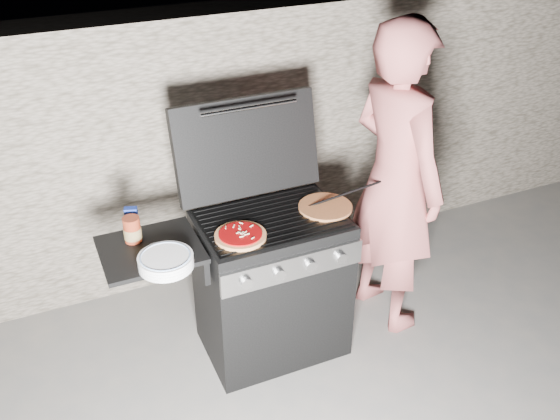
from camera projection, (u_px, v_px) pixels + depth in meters
name	position (u px, v px, depth m)	size (l,w,h in m)	color
ground	(273.00, 343.00, 3.85)	(50.00, 50.00, 0.00)	#605F5E
stone_wall	(211.00, 144.00, 4.21)	(8.00, 0.35, 1.80)	gray
gas_grill	(232.00, 296.00, 3.53)	(1.34, 0.79, 0.91)	black
pizza_topped	(240.00, 235.00, 3.21)	(0.27, 0.27, 0.03)	tan
pizza_plain	(325.00, 207.00, 3.47)	(0.30, 0.30, 0.02)	#E09450
sauce_jar	(132.00, 229.00, 3.18)	(0.09, 0.09, 0.14)	maroon
blue_carton	(132.00, 219.00, 3.25)	(0.07, 0.04, 0.14)	navy
plate_stack	(166.00, 261.00, 3.00)	(0.27, 0.27, 0.06)	white
person	(395.00, 181.00, 3.64)	(0.70, 0.46, 1.93)	#B45A58
tongs	(342.00, 194.00, 3.50)	(0.01, 0.01, 0.51)	black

